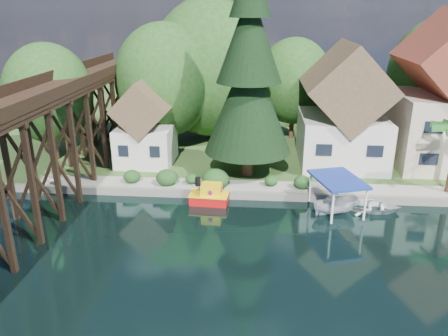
% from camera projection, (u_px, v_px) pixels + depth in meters
% --- Properties ---
extents(ground, '(140.00, 140.00, 0.00)m').
position_uv_depth(ground, '(265.00, 253.00, 26.88)').
color(ground, black).
rests_on(ground, ground).
extents(bank, '(140.00, 52.00, 0.50)m').
position_uv_depth(bank, '(264.00, 118.00, 58.59)').
color(bank, '#2B4E1F').
rests_on(bank, ground).
extents(seawall, '(60.00, 0.40, 0.62)m').
position_uv_depth(seawall, '(316.00, 198.00, 33.94)').
color(seawall, slate).
rests_on(seawall, ground).
extents(promenade, '(50.00, 2.60, 0.06)m').
position_uv_depth(promenade, '(340.00, 189.00, 34.93)').
color(promenade, gray).
rests_on(promenade, bank).
extents(trestle_bridge, '(4.12, 44.18, 9.30)m').
position_uv_depth(trestle_bridge, '(42.00, 140.00, 31.11)').
color(trestle_bridge, black).
rests_on(trestle_bridge, ground).
extents(house_left, '(7.64, 8.64, 11.02)m').
position_uv_depth(house_left, '(343.00, 114.00, 39.53)').
color(house_left, silver).
rests_on(house_left, bank).
extents(house_center, '(8.65, 9.18, 13.89)m').
position_uv_depth(house_center, '(446.00, 101.00, 38.86)').
color(house_center, '#C5B39A').
rests_on(house_center, bank).
extents(shed, '(5.09, 5.40, 7.85)m').
position_uv_depth(shed, '(145.00, 128.00, 39.97)').
color(shed, silver).
rests_on(shed, bank).
extents(bg_trees, '(49.90, 13.30, 10.57)m').
position_uv_depth(bg_trees, '(276.00, 80.00, 44.16)').
color(bg_trees, '#382314').
rests_on(bg_trees, bank).
extents(shrubs, '(15.76, 2.47, 1.70)m').
position_uv_depth(shrubs, '(208.00, 178.00, 35.47)').
color(shrubs, '#194017').
rests_on(shrubs, bank).
extents(conifer, '(7.31, 7.31, 17.99)m').
position_uv_depth(conifer, '(249.00, 74.00, 35.14)').
color(conifer, '#382314').
rests_on(conifer, bank).
extents(tugboat, '(3.05, 1.81, 2.14)m').
position_uv_depth(tugboat, '(210.00, 196.00, 33.51)').
color(tugboat, red).
rests_on(tugboat, ground).
extents(boat_white_a, '(4.29, 3.33, 0.82)m').
position_uv_depth(boat_white_a, '(373.00, 205.00, 32.42)').
color(boat_white_a, silver).
rests_on(boat_white_a, ground).
extents(boat_canopy, '(4.13, 5.02, 2.79)m').
position_uv_depth(boat_canopy, '(336.00, 199.00, 31.63)').
color(boat_canopy, silver).
rests_on(boat_canopy, ground).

